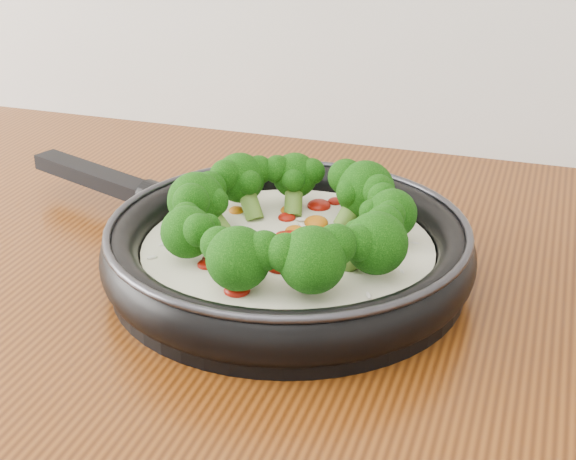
% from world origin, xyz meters
% --- Properties ---
extents(skillet, '(0.55, 0.43, 0.10)m').
position_xyz_m(skillet, '(0.10, 1.11, 0.94)').
color(skillet, black).
rests_on(skillet, counter).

